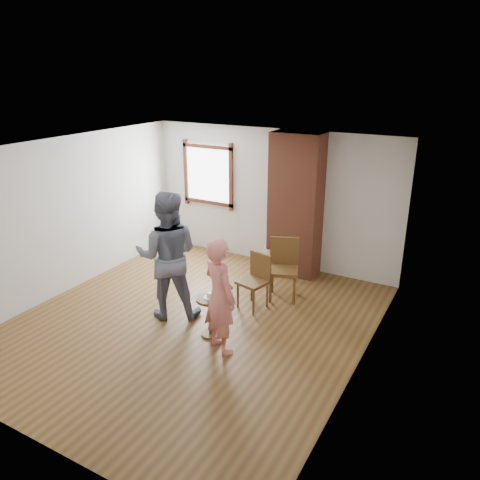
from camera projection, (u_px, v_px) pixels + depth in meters
name	position (u px, v px, depth m)	size (l,w,h in m)	color
ground	(191.00, 323.00, 7.07)	(5.50, 5.50, 0.00)	brown
room_shell	(207.00, 197.00, 6.97)	(5.04, 5.52, 2.62)	silver
brick_chimney	(296.00, 205.00, 8.40)	(0.90, 0.50, 2.60)	brown
stoneware_crock	(274.00, 259.00, 8.85)	(0.35, 0.35, 0.45)	tan
dark_pot	(219.00, 254.00, 9.45)	(0.16, 0.16, 0.16)	black
dining_chair_left	(256.00, 278.00, 7.41)	(0.50, 0.50, 0.88)	brown
dining_chair_right	(284.00, 265.00, 7.72)	(0.61, 0.61, 1.01)	brown
side_table	(210.00, 310.00, 6.62)	(0.40, 0.40, 0.60)	brown
cake_plate	(210.00, 297.00, 6.55)	(0.18, 0.18, 0.01)	white
cake_slice	(211.00, 295.00, 6.53)	(0.08, 0.07, 0.06)	white
man	(168.00, 256.00, 6.97)	(0.96, 0.75, 1.98)	#131A35
person_pink	(220.00, 296.00, 6.14)	(0.59, 0.39, 1.61)	#EA8075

